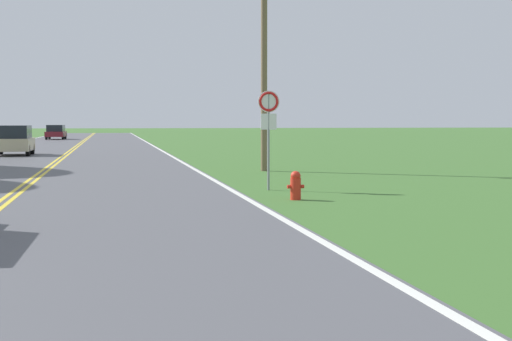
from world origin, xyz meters
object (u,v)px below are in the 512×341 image
object	(u,v)px
traffic_sign	(269,115)
car_champagne_hatchback_approaching	(14,140)
fire_hydrant	(296,185)
car_maroon_hatchback_mid_near	(56,132)

from	to	relation	value
traffic_sign	car_champagne_hatchback_approaching	distance (m)	24.56
car_champagne_hatchback_approaching	traffic_sign	bearing A→B (deg)	-157.04
fire_hydrant	traffic_sign	world-z (taller)	traffic_sign
car_champagne_hatchback_approaching	car_maroon_hatchback_mid_near	xyz separation A→B (m)	(-0.28, 35.82, -0.06)
traffic_sign	car_maroon_hatchback_mid_near	world-z (taller)	traffic_sign
traffic_sign	car_champagne_hatchback_approaching	bearing A→B (deg)	112.99
fire_hydrant	car_champagne_hatchback_approaching	size ratio (longest dim) A/B	0.19
fire_hydrant	car_maroon_hatchback_mid_near	bearing A→B (deg)	99.30
car_champagne_hatchback_approaching	car_maroon_hatchback_mid_near	world-z (taller)	car_champagne_hatchback_approaching
traffic_sign	car_champagne_hatchback_approaching	xyz separation A→B (m)	(-9.58, 22.59, -1.21)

